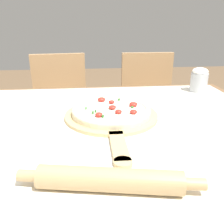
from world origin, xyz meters
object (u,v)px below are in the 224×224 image
Objects in this scene: rolling_pin at (109,180)px; chair_right at (148,105)px; pizza at (111,110)px; chair_left at (61,108)px; flour_cup at (199,80)px; pizza_peel at (112,117)px.

rolling_pin is 0.44× the size of chair_right.
pizza is 0.74× the size of rolling_pin.
chair_left is at bearing 101.42° from rolling_pin.
pizza is 0.55m from flour_cup.
pizza is at bearing 84.13° from rolling_pin.
pizza_peel is 0.58× the size of chair_left.
flour_cup reaches higher than rolling_pin.
pizza is 0.93m from chair_right.
rolling_pin is at bearing -95.87° from pizza.
chair_left and chair_right have the same top height.
flour_cup is at bearing 33.55° from pizza_peel.
pizza_peel is at bearing -91.14° from pizza.
rolling_pin is 0.44× the size of chair_left.
chair_left is (-0.29, 0.83, -0.26)m from pizza_peel.
flour_cup reaches higher than chair_right.
chair_right is (0.35, 0.81, -0.28)m from pizza.
pizza_peel is 0.39m from rolling_pin.
flour_cup is (0.12, -0.52, 0.32)m from chair_right.
pizza_peel is at bearing -112.22° from chair_right.
chair_left is (-0.25, 1.22, -0.28)m from rolling_pin.
pizza_peel is at bearing 83.89° from rolling_pin.
chair_right is (0.39, 1.22, -0.28)m from rolling_pin.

